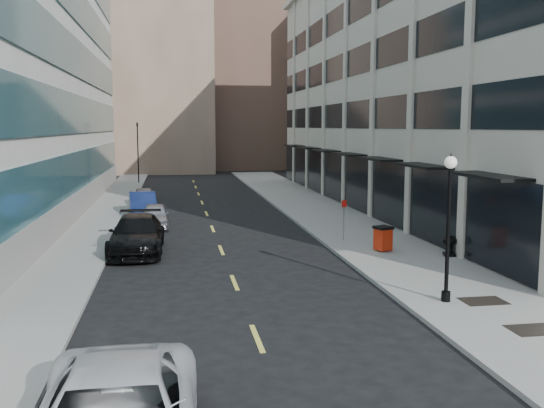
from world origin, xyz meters
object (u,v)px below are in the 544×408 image
object	(u,v)px
sign_post	(344,212)
lamppost	(449,215)
car_black_pickup	(137,235)
traffic_signal	(137,126)
car_grey_sedan	(144,197)
car_blue_sedan	(143,204)
urn_planter	(450,244)
trash_bin	(383,238)
car_silver_sedan	(155,216)

from	to	relation	value
sign_post	lamppost	bearing A→B (deg)	-96.87
car_black_pickup	sign_post	world-z (taller)	sign_post
traffic_signal	car_grey_sedan	size ratio (longest dim) A/B	1.72
car_blue_sedan	lamppost	bearing A→B (deg)	-69.52
sign_post	urn_planter	bearing A→B (deg)	-58.91
car_blue_sedan	trash_bin	distance (m)	17.76
car_grey_sedan	sign_post	size ratio (longest dim) A/B	1.90
sign_post	urn_planter	xyz separation A→B (m)	(3.51, -4.24, -0.86)
car_blue_sedan	urn_planter	distance (m)	20.50
car_black_pickup	urn_planter	size ratio (longest dim) A/B	6.54
sign_post	urn_planter	distance (m)	5.57
car_silver_sedan	urn_planter	bearing A→B (deg)	-39.41
car_grey_sedan	sign_post	world-z (taller)	sign_post
traffic_signal	car_blue_sedan	bearing A→B (deg)	-86.40
car_black_pickup	urn_planter	bearing A→B (deg)	-13.90
car_black_pickup	sign_post	size ratio (longest dim) A/B	2.73
traffic_signal	car_black_pickup	size ratio (longest dim) A/B	1.20
car_blue_sedan	sign_post	distance (m)	15.02
lamppost	urn_planter	distance (m)	7.52
traffic_signal	car_silver_sedan	world-z (taller)	traffic_signal
car_black_pickup	car_grey_sedan	xyz separation A→B (m)	(-0.40, 16.39, -0.15)
car_black_pickup	car_blue_sedan	world-z (taller)	car_black_pickup
car_silver_sedan	car_grey_sedan	bearing A→B (deg)	96.35
sign_post	urn_planter	world-z (taller)	sign_post
lamppost	sign_post	world-z (taller)	lamppost
lamppost	car_black_pickup	bearing A→B (deg)	135.63
car_black_pickup	car_grey_sedan	size ratio (longest dim) A/B	1.43
lamppost	urn_planter	xyz separation A→B (m)	(3.20, 6.42, -2.26)
trash_bin	car_silver_sedan	bearing A→B (deg)	117.61
car_grey_sedan	trash_bin	world-z (taller)	car_grey_sedan
car_black_pickup	lamppost	size ratio (longest dim) A/B	1.22
car_blue_sedan	car_grey_sedan	distance (m)	4.71
car_silver_sedan	sign_post	distance (m)	11.27
car_black_pickup	car_blue_sedan	xyz separation A→B (m)	(-0.28, 11.68, -0.08)
trash_bin	sign_post	distance (m)	3.05
car_grey_sedan	trash_bin	xyz separation A→B (m)	(11.34, -18.49, 0.07)
car_grey_sedan	urn_planter	world-z (taller)	car_grey_sedan
car_black_pickup	car_silver_sedan	world-z (taller)	car_black_pickup
trash_bin	sign_post	world-z (taller)	sign_post
car_blue_sedan	car_grey_sedan	bearing A→B (deg)	86.14
lamppost	traffic_signal	bearing A→B (deg)	105.13
car_silver_sedan	traffic_signal	bearing A→B (deg)	95.02
car_silver_sedan	car_grey_sedan	world-z (taller)	car_grey_sedan
car_grey_sedan	trash_bin	distance (m)	21.69
car_blue_sedan	urn_planter	size ratio (longest dim) A/B	5.24
traffic_signal	car_silver_sedan	bearing A→B (deg)	-85.13
trash_bin	car_grey_sedan	bearing A→B (deg)	100.53
car_grey_sedan	sign_post	bearing A→B (deg)	-58.74
traffic_signal	trash_bin	bearing A→B (deg)	-70.74
car_grey_sedan	traffic_signal	bearing A→B (deg)	92.17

